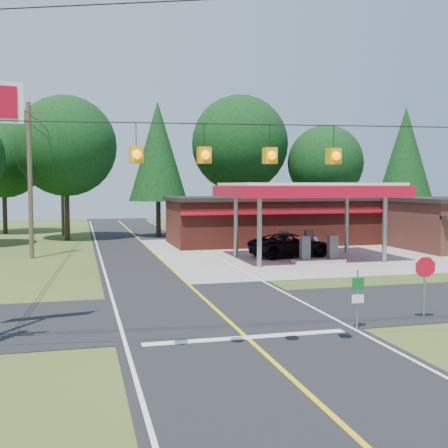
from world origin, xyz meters
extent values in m
plane|color=#344C1B|center=(0.00, 0.00, 0.00)|extent=(120.00, 120.00, 0.00)
cube|color=black|center=(0.00, 0.00, 0.01)|extent=(8.00, 120.00, 0.02)
cube|color=black|center=(0.00, 0.00, 0.01)|extent=(70.00, 7.00, 0.02)
cube|color=yellow|center=(0.00, 0.00, 0.03)|extent=(0.15, 110.00, 0.00)
cylinder|color=gray|center=(5.00, 10.50, 2.10)|extent=(0.28, 0.28, 4.20)
cylinder|color=gray|center=(5.00, 15.50, 2.10)|extent=(0.28, 0.28, 4.20)
cylinder|color=gray|center=(13.00, 10.50, 2.10)|extent=(0.28, 0.28, 4.20)
cylinder|color=gray|center=(13.00, 15.50, 2.10)|extent=(0.28, 0.28, 4.20)
cube|color=#B5091F|center=(9.00, 13.00, 4.35)|extent=(10.60, 7.40, 0.70)
cube|color=white|center=(9.00, 13.00, 4.75)|extent=(10.00, 7.00, 0.25)
cube|color=#9E9B93|center=(9.00, 11.20, 0.13)|extent=(3.20, 0.90, 0.22)
cube|color=#3F3F44|center=(8.10, 11.20, 0.95)|extent=(0.55, 0.45, 1.50)
cube|color=#3F3F44|center=(9.90, 11.20, 0.95)|extent=(0.55, 0.45, 1.50)
cube|color=#9E9B93|center=(9.00, 14.80, 0.13)|extent=(3.20, 0.90, 0.22)
cube|color=#3F3F44|center=(8.10, 14.80, 0.95)|extent=(0.55, 0.45, 1.50)
cube|color=#3F3F44|center=(9.90, 14.80, 0.95)|extent=(0.55, 0.45, 1.50)
cube|color=maroon|center=(10.00, 23.00, 1.75)|extent=(16.00, 7.00, 3.50)
cube|color=black|center=(10.00, 23.00, 3.65)|extent=(16.40, 7.40, 0.30)
cube|color=#B5091F|center=(10.00, 19.40, 2.70)|extent=(16.00, 0.50, 0.25)
cylinder|color=#473828|center=(-8.00, 18.00, 5.00)|extent=(0.30, 0.30, 10.00)
cube|color=#473828|center=(-8.00, 18.00, 9.40)|extent=(1.80, 0.12, 0.12)
cube|color=#473828|center=(-8.00, 18.00, 8.80)|extent=(1.40, 0.12, 0.12)
cylinder|color=#473828|center=(-6.50, 35.00, 4.75)|extent=(0.30, 0.30, 9.50)
cube|color=#CF900A|center=(-3.55, -5.70, 5.50)|extent=(0.32, 0.32, 0.42)
cube|color=#CF900A|center=(-1.85, -5.90, 5.50)|extent=(0.32, 0.32, 0.42)
cube|color=#CF900A|center=(-0.15, -6.10, 5.50)|extent=(0.32, 0.32, 0.42)
cube|color=#CF900A|center=(1.55, -6.30, 5.50)|extent=(0.32, 0.32, 0.42)
cylinder|color=#332316|center=(-6.00, 30.00, 2.34)|extent=(0.44, 0.44, 4.68)
sphere|color=black|center=(-6.00, 30.00, 8.06)|extent=(8.58, 8.58, 8.58)
cylinder|color=#332316|center=(2.00, 31.00, 2.16)|extent=(0.44, 0.44, 4.32)
cone|color=black|center=(2.00, 31.00, 7.80)|extent=(5.28, 5.28, 9.00)
cylinder|color=#332316|center=(10.00, 32.00, 2.52)|extent=(0.44, 0.44, 5.04)
sphere|color=black|center=(10.00, 32.00, 8.68)|extent=(9.24, 9.24, 9.24)
cylinder|color=#332316|center=(18.00, 30.00, 1.98)|extent=(0.44, 0.44, 3.96)
sphere|color=black|center=(18.00, 30.00, 6.82)|extent=(7.26, 7.26, 7.26)
cylinder|color=#332316|center=(26.00, 29.00, 2.16)|extent=(0.44, 0.44, 4.32)
cone|color=black|center=(26.00, 29.00, 7.80)|extent=(5.28, 5.28, 9.00)
cylinder|color=#332316|center=(-12.00, 38.00, 2.16)|extent=(0.44, 0.44, 4.32)
sphere|color=black|center=(-12.00, 38.00, 7.44)|extent=(7.92, 7.92, 7.92)
imported|color=black|center=(8.50, 14.50, 0.77)|extent=(6.23, 6.23, 1.54)
imported|color=silver|center=(12.00, 21.00, 0.71)|extent=(4.79, 4.79, 1.42)
cylinder|color=gray|center=(6.63, -3.00, 1.10)|extent=(0.07, 0.07, 2.21)
cylinder|color=gray|center=(3.80, -3.50, 0.99)|extent=(0.06, 0.06, 1.98)
cube|color=#0C591E|center=(3.80, -3.54, 1.52)|extent=(0.41, 0.06, 0.40)
cube|color=white|center=(3.80, -3.54, 1.03)|extent=(0.41, 0.06, 0.27)
camera|label=1|loc=(-4.95, -19.96, 4.75)|focal=45.00mm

